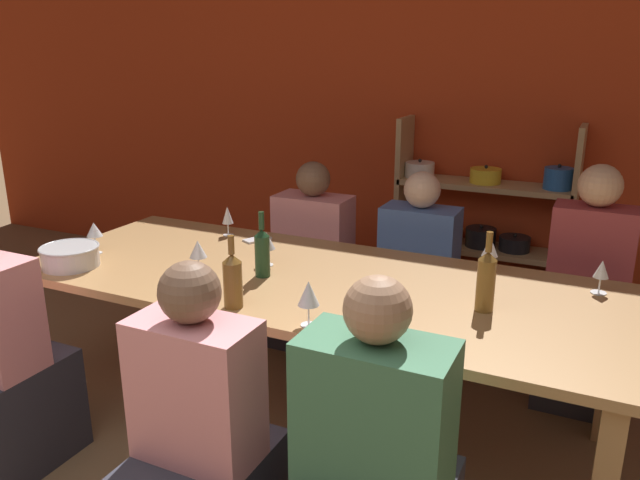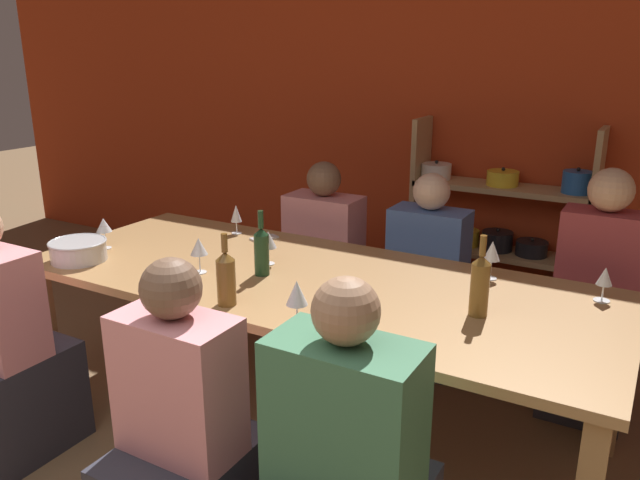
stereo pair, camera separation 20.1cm
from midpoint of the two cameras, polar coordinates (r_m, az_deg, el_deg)
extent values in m
cube|color=#B23819|center=(4.50, 8.23, 11.65)|extent=(8.80, 0.06, 2.70)
cube|color=tan|center=(4.45, 6.25, 2.64)|extent=(0.04, 0.30, 1.32)
cube|color=tan|center=(4.24, 20.73, 0.84)|extent=(0.04, 0.30, 1.32)
cube|color=tan|center=(4.52, 12.75, -6.10)|extent=(1.12, 0.30, 0.04)
cylinder|color=red|center=(4.59, 7.35, -4.17)|extent=(0.20, 0.20, 0.15)
sphere|color=black|center=(4.56, 7.40, -3.15)|extent=(0.02, 0.02, 0.02)
cylinder|color=silver|center=(4.54, 10.05, -4.77)|extent=(0.20, 0.20, 0.12)
sphere|color=black|center=(4.51, 10.09, -3.94)|extent=(0.02, 0.02, 0.02)
cylinder|color=gold|center=(4.49, 12.81, -5.26)|extent=(0.17, 0.17, 0.11)
sphere|color=black|center=(4.47, 12.87, -4.49)|extent=(0.02, 0.02, 0.02)
cylinder|color=silver|center=(4.46, 15.63, -5.71)|extent=(0.20, 0.20, 0.10)
sphere|color=black|center=(4.43, 15.70, -4.98)|extent=(0.02, 0.02, 0.02)
cylinder|color=#338447|center=(4.42, 18.52, -5.89)|extent=(0.19, 0.19, 0.14)
sphere|color=black|center=(4.39, 18.62, -4.90)|extent=(0.02, 0.02, 0.02)
cube|color=tan|center=(4.37, 13.13, -0.78)|extent=(1.12, 0.30, 0.04)
cylinder|color=silver|center=(4.45, 7.56, 0.85)|extent=(0.20, 0.20, 0.11)
sphere|color=black|center=(4.44, 7.59, 1.66)|extent=(0.02, 0.02, 0.02)
cylinder|color=gold|center=(4.39, 10.34, 0.49)|extent=(0.20, 0.20, 0.11)
sphere|color=black|center=(4.38, 10.39, 1.30)|extent=(0.02, 0.02, 0.02)
cylinder|color=black|center=(4.34, 13.20, 0.24)|extent=(0.20, 0.20, 0.13)
sphere|color=black|center=(4.32, 13.27, 1.19)|extent=(0.02, 0.02, 0.02)
cylinder|color=black|center=(4.31, 16.10, -0.34)|extent=(0.20, 0.20, 0.09)
sphere|color=black|center=(4.29, 16.16, 0.42)|extent=(0.02, 0.02, 0.02)
cube|color=tan|center=(4.25, 13.53, 4.87)|extent=(1.12, 0.30, 0.04)
cylinder|color=silver|center=(4.35, 7.78, 6.39)|extent=(0.20, 0.20, 0.10)
sphere|color=black|center=(4.34, 7.82, 7.20)|extent=(0.02, 0.02, 0.02)
cylinder|color=gold|center=(4.24, 13.59, 5.73)|extent=(0.20, 0.20, 0.09)
sphere|color=black|center=(4.23, 13.65, 6.52)|extent=(0.02, 0.02, 0.02)
cylinder|color=#235BAD|center=(4.17, 19.66, 5.31)|extent=(0.18, 0.18, 0.14)
sphere|color=black|center=(4.16, 19.77, 6.39)|extent=(0.02, 0.02, 0.02)
cube|color=#AD7F4C|center=(2.87, -2.87, -3.80)|extent=(2.75, 1.10, 0.04)
cube|color=#AD7F4C|center=(3.49, -26.03, -8.49)|extent=(0.08, 0.08, 0.73)
cube|color=#AD7F4C|center=(4.07, -15.86, -3.73)|extent=(0.08, 0.08, 0.73)
cube|color=#AD7F4C|center=(3.16, 23.35, -10.88)|extent=(0.08, 0.08, 0.73)
cylinder|color=#B7BABC|center=(3.25, -23.54, -1.41)|extent=(0.27, 0.27, 0.10)
torus|color=#B7BABC|center=(3.24, -23.64, -0.64)|extent=(0.28, 0.28, 0.01)
cylinder|color=brown|center=(2.53, 12.72, -4.11)|extent=(0.07, 0.07, 0.21)
cone|color=brown|center=(2.49, 12.91, -1.46)|extent=(0.07, 0.07, 0.03)
cylinder|color=brown|center=(2.47, 12.99, -0.20)|extent=(0.03, 0.03, 0.08)
cylinder|color=brown|center=(2.54, -10.23, -4.09)|extent=(0.08, 0.08, 0.19)
cone|color=brown|center=(2.51, -10.36, -1.68)|extent=(0.08, 0.08, 0.04)
cylinder|color=brown|center=(2.49, -10.43, -0.46)|extent=(0.03, 0.03, 0.08)
cylinder|color=#19381E|center=(2.86, -7.30, -1.50)|extent=(0.07, 0.07, 0.19)
cone|color=#19381E|center=(2.83, -7.39, 0.64)|extent=(0.07, 0.07, 0.03)
cylinder|color=#19381E|center=(2.82, -7.43, 1.75)|extent=(0.03, 0.03, 0.08)
cylinder|color=white|center=(3.42, -21.35, -1.13)|extent=(0.06, 0.06, 0.00)
cylinder|color=white|center=(3.40, -21.43, -0.40)|extent=(0.01, 0.01, 0.09)
cone|color=white|center=(3.38, -21.58, 0.89)|extent=(0.08, 0.08, 0.07)
cylinder|color=maroon|center=(3.39, -21.54, 0.61)|extent=(0.04, 0.04, 0.03)
cylinder|color=white|center=(2.95, -12.89, -3.18)|extent=(0.06, 0.06, 0.00)
cylinder|color=white|center=(2.94, -12.95, -2.36)|extent=(0.01, 0.01, 0.09)
cone|color=white|center=(2.91, -13.05, -0.83)|extent=(0.08, 0.08, 0.08)
cylinder|color=beige|center=(2.92, -13.03, -1.20)|extent=(0.04, 0.04, 0.03)
cylinder|color=white|center=(3.54, -9.99, 0.45)|extent=(0.06, 0.06, 0.00)
cylinder|color=white|center=(3.53, -10.02, 0.99)|extent=(0.01, 0.01, 0.07)
cone|color=white|center=(3.51, -10.09, 2.26)|extent=(0.06, 0.06, 0.10)
cylinder|color=beige|center=(3.52, -10.07, 1.87)|extent=(0.03, 0.03, 0.04)
cylinder|color=white|center=(2.38, -3.48, -7.79)|extent=(0.06, 0.06, 0.00)
cylinder|color=white|center=(2.37, -3.49, -6.86)|extent=(0.01, 0.01, 0.08)
cone|color=white|center=(2.33, -3.53, -4.90)|extent=(0.08, 0.08, 0.09)
cylinder|color=white|center=(2.89, 22.31, -4.50)|extent=(0.07, 0.07, 0.00)
cylinder|color=white|center=(2.88, 22.39, -3.84)|extent=(0.01, 0.01, 0.07)
cone|color=white|center=(2.86, 22.56, -2.49)|extent=(0.06, 0.06, 0.08)
cylinder|color=maroon|center=(2.86, 22.51, -2.84)|extent=(0.03, 0.03, 0.03)
cylinder|color=white|center=(3.03, -6.73, -2.29)|extent=(0.06, 0.06, 0.00)
cylinder|color=white|center=(3.02, -6.76, -1.54)|extent=(0.01, 0.01, 0.08)
cone|color=white|center=(2.99, -6.82, -0.07)|extent=(0.08, 0.08, 0.08)
cylinder|color=maroon|center=(3.00, -6.80, -0.45)|extent=(0.04, 0.04, 0.03)
cylinder|color=white|center=(2.97, 13.25, -3.05)|extent=(0.06, 0.06, 0.00)
cylinder|color=white|center=(2.96, 13.31, -2.24)|extent=(0.01, 0.01, 0.09)
cone|color=white|center=(2.93, 13.42, -0.63)|extent=(0.07, 0.07, 0.09)
cube|color=silver|center=(3.43, -7.43, 0.05)|extent=(0.13, 0.17, 0.01)
cube|color=pink|center=(2.20, -13.92, -13.24)|extent=(0.42, 0.23, 0.50)
sphere|color=brown|center=(2.04, -14.62, -4.67)|extent=(0.20, 0.20, 0.20)
cube|color=#2D2D38|center=(3.78, 7.23, -7.34)|extent=(0.43, 0.54, 0.42)
cube|color=#4C70B7|center=(3.62, 7.50, -0.79)|extent=(0.43, 0.24, 0.49)
sphere|color=beige|center=(3.53, 7.72, 4.56)|extent=(0.21, 0.21, 0.21)
cube|color=#2D2D38|center=(3.18, -28.81, -13.91)|extent=(0.45, 0.56, 0.48)
cube|color=#2D2D38|center=(3.98, -2.05, -5.91)|extent=(0.46, 0.57, 0.43)
cube|color=pink|center=(3.82, -2.12, 0.44)|extent=(0.46, 0.25, 0.49)
sphere|color=brown|center=(3.73, -2.18, 5.60)|extent=(0.21, 0.21, 0.21)
cube|color=#3D7551|center=(1.88, 1.82, -16.05)|extent=(0.44, 0.24, 0.49)
sphere|color=#9E7556|center=(1.71, 1.93, -6.44)|extent=(0.19, 0.19, 0.19)
cube|color=#2D2D38|center=(3.53, 20.97, -9.81)|extent=(0.39, 0.49, 0.47)
cube|color=#99383D|center=(3.34, 21.91, -1.84)|extent=(0.39, 0.21, 0.56)
sphere|color=tan|center=(3.24, 22.66, 4.60)|extent=(0.21, 0.21, 0.21)
camera|label=1|loc=(0.10, -91.99, -0.62)|focal=35.00mm
camera|label=2|loc=(0.10, 88.01, 0.62)|focal=35.00mm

